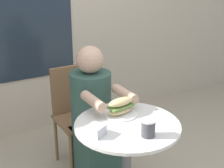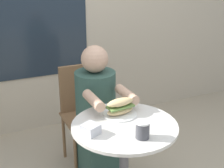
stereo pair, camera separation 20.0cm
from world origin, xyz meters
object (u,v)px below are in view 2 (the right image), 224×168
cafe_table (124,153)px  sandwich_on_plate (120,108)px  diner_chair (83,105)px  seated_diner (98,125)px  drink_cup (143,130)px

cafe_table → sandwich_on_plate: (0.03, 0.13, 0.26)m
cafe_table → diner_chair: bearing=88.8°
cafe_table → seated_diner: size_ratio=0.67×
seated_diner → drink_cup: 0.75m
cafe_table → sandwich_on_plate: size_ratio=3.41×
cafe_table → drink_cup: 0.32m
drink_cup → diner_chair: bearing=90.1°
diner_chair → sandwich_on_plate: bearing=90.7°
cafe_table → diner_chair: diner_chair is taller
seated_diner → drink_cup: bearing=89.7°
diner_chair → drink_cup: diner_chair is taller
diner_chair → drink_cup: bearing=89.8°
cafe_table → drink_cup: bearing=-83.9°
diner_chair → sandwich_on_plate: diner_chair is taller
cafe_table → seated_diner: 0.50m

